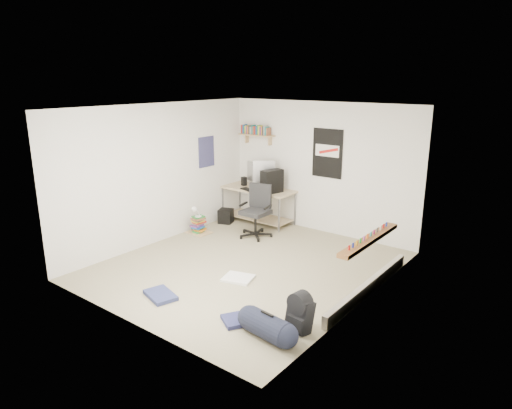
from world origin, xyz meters
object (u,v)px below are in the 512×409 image
Objects in this scene: desk at (258,205)px; backpack at (300,315)px; duffel_bag at (267,327)px; book_stack at (199,225)px; office_chair at (255,212)px.

backpack is at bearing -52.03° from desk.
duffel_bag is 1.41× the size of book_stack.
office_chair is 3.40m from backpack.
office_chair reaches higher than book_stack.
book_stack is at bearing 153.49° from duffel_bag.
duffel_bag is at bearing -112.29° from backpack.
office_chair is at bearing 137.22° from duffel_bag.
book_stack is at bearing -117.06° from desk.
duffel_bag is at bearing -57.33° from desk.
book_stack is (-1.00, -0.51, -0.34)m from office_chair.
duffel_bag is (-0.21, -0.37, -0.06)m from backpack.
duffel_bag is (2.26, -2.69, -0.35)m from office_chair.
book_stack is (-0.48, -1.27, -0.22)m from desk.
desk is 3.81× the size of book_stack.
duffel_bag is (2.77, -3.44, -0.22)m from desk.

